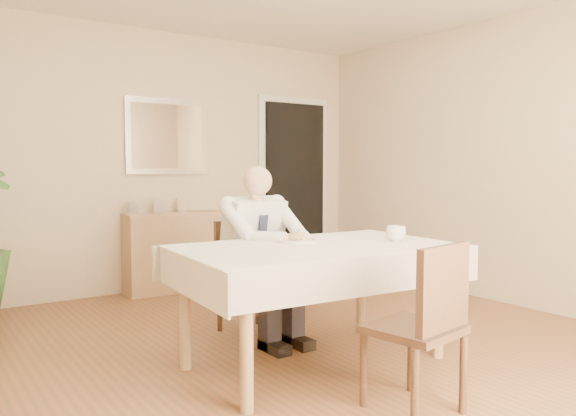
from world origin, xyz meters
TOP-DOWN VIEW (x-y plane):
  - room at (0.00, 0.00)m, footprint 5.00×5.02m
  - doorway at (1.55, 2.46)m, footprint 0.96×0.07m
  - mirror at (-0.02, 2.47)m, footprint 0.86×0.04m
  - dining_table at (-0.14, -0.15)m, footprint 1.79×1.14m
  - chair_far at (-0.14, 0.72)m, footprint 0.41×0.41m
  - chair_near at (-0.14, -1.06)m, footprint 0.47×0.47m
  - seated_man at (-0.14, 0.44)m, footprint 0.48×0.72m
  - plate at (-0.14, 0.06)m, footprint 0.26×0.26m
  - food at (-0.14, 0.06)m, footprint 0.14×0.14m
  - knife at (-0.10, -0.00)m, footprint 0.01×0.13m
  - fork at (-0.18, -0.00)m, footprint 0.01×0.13m
  - coffee_mug at (0.41, -0.30)m, footprint 0.13×0.13m
  - sideboard at (-0.02, 2.32)m, footprint 0.99×0.37m
  - photo_frame_left at (-0.44, 2.32)m, footprint 0.10×0.02m
  - photo_frame_center at (-0.16, 2.38)m, footprint 0.10×0.02m
  - photo_frame_right at (0.09, 2.38)m, footprint 0.10×0.02m

SIDE VIEW (x-z plane):
  - sideboard at x=-0.02m, z-range 0.00..0.79m
  - chair_far at x=-0.14m, z-range 0.05..0.88m
  - chair_near at x=-0.14m, z-range 0.05..0.92m
  - dining_table at x=-0.14m, z-range 0.29..1.04m
  - seated_man at x=-0.14m, z-range 0.07..1.31m
  - plate at x=-0.14m, z-range 0.75..0.77m
  - knife at x=-0.10m, z-range 0.77..0.78m
  - fork at x=-0.18m, z-range 0.77..0.78m
  - food at x=-0.14m, z-range 0.76..0.81m
  - coffee_mug at x=0.41m, z-range 0.75..0.85m
  - photo_frame_left at x=-0.44m, z-range 0.79..0.93m
  - photo_frame_center at x=-0.16m, z-range 0.79..0.93m
  - photo_frame_right at x=0.09m, z-range 0.79..0.93m
  - doorway at x=1.55m, z-range -0.05..2.05m
  - room at x=0.00m, z-range 0.00..2.60m
  - mirror at x=-0.02m, z-range 1.17..1.93m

